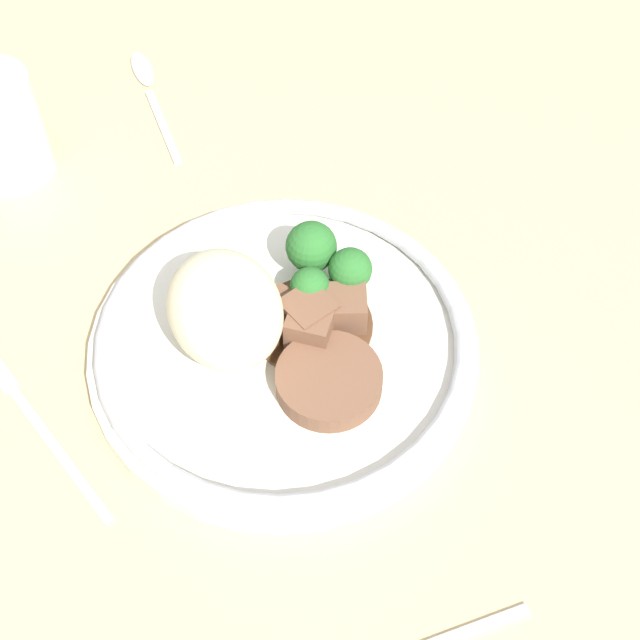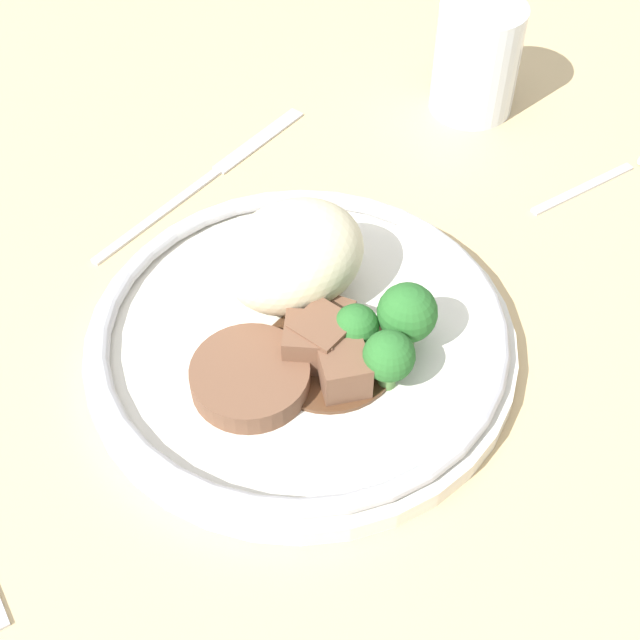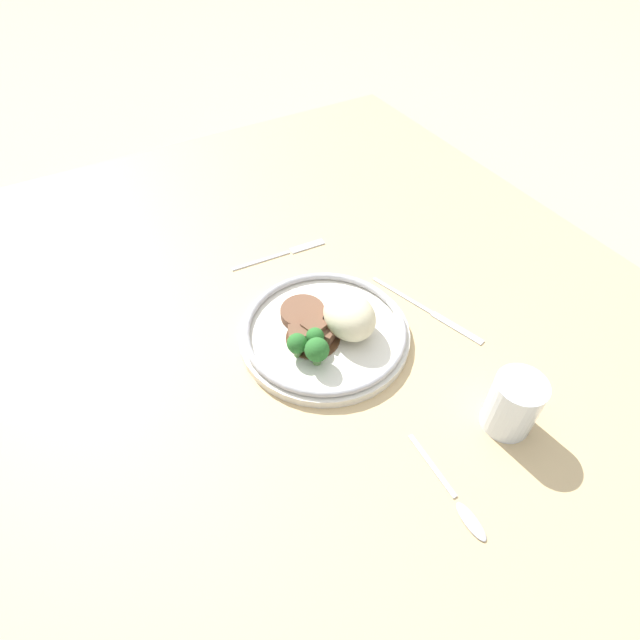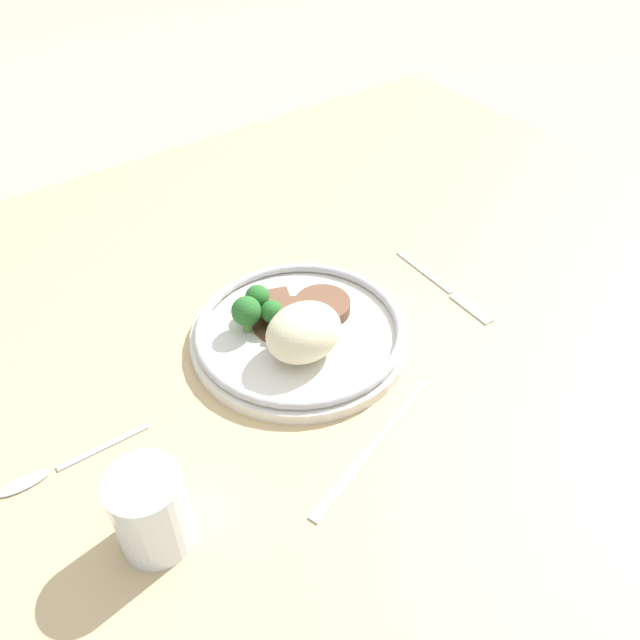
% 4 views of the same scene
% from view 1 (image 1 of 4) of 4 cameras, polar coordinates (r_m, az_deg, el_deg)
% --- Properties ---
extents(ground_plane, '(8.00, 8.00, 0.00)m').
position_cam_1_polar(ground_plane, '(0.66, -1.91, -6.25)').
color(ground_plane, tan).
extents(dining_table, '(1.44, 1.19, 0.03)m').
position_cam_1_polar(dining_table, '(0.64, -1.95, -5.51)').
color(dining_table, tan).
rests_on(dining_table, ground).
extents(plate, '(0.28, 0.28, 0.08)m').
position_cam_1_polar(plate, '(0.63, -2.72, -0.91)').
color(plate, silver).
rests_on(plate, dining_table).
extents(juice_glass, '(0.07, 0.07, 0.09)m').
position_cam_1_polar(juice_glass, '(0.79, -19.73, 11.23)').
color(juice_glass, orange).
rests_on(juice_glass, dining_table).
extents(knife, '(0.22, 0.07, 0.00)m').
position_cam_1_polar(knife, '(0.66, -18.85, -4.55)').
color(knife, '#B7B7BC').
rests_on(knife, dining_table).
extents(spoon, '(0.16, 0.02, 0.01)m').
position_cam_1_polar(spoon, '(0.87, -10.96, 14.72)').
color(spoon, '#B7B7BC').
rests_on(spoon, dining_table).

